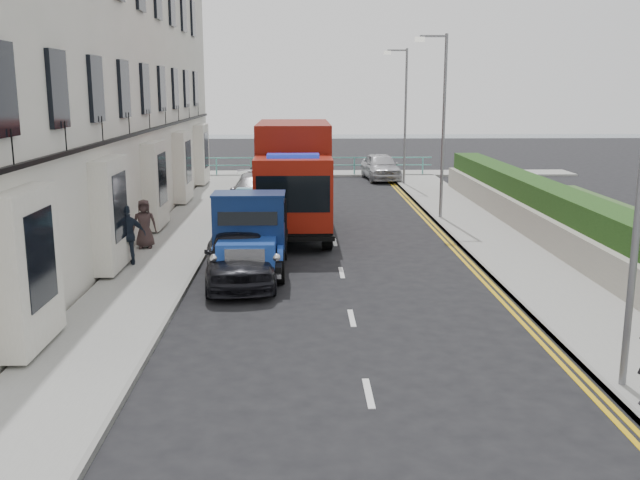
{
  "coord_description": "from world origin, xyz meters",
  "views": [
    {
      "loc": [
        -1.12,
        -13.13,
        5.02
      ],
      "look_at": [
        -0.66,
        3.82,
        1.4
      ],
      "focal_mm": 40.0,
      "sensor_mm": 36.0,
      "label": 1
    }
  ],
  "objects": [
    {
      "name": "ground",
      "position": [
        0.0,
        0.0,
        0.0
      ],
      "size": [
        120.0,
        120.0,
        0.0
      ],
      "primitive_type": "plane",
      "color": "black",
      "rests_on": "ground"
    },
    {
      "name": "pavement_west",
      "position": [
        -5.2,
        9.0,
        0.06
      ],
      "size": [
        2.4,
        38.0,
        0.12
      ],
      "primitive_type": "cube",
      "color": "gray",
      "rests_on": "ground"
    },
    {
      "name": "pavement_east",
      "position": [
        5.3,
        9.0,
        0.06
      ],
      "size": [
        2.6,
        38.0,
        0.12
      ],
      "primitive_type": "cube",
      "color": "gray",
      "rests_on": "ground"
    },
    {
      "name": "promenade",
      "position": [
        0.0,
        29.0,
        0.06
      ],
      "size": [
        30.0,
        2.5,
        0.12
      ],
      "primitive_type": "cube",
      "color": "gray",
      "rests_on": "ground"
    },
    {
      "name": "sea_plane",
      "position": [
        0.0,
        60.0,
        0.0
      ],
      "size": [
        120.0,
        120.0,
        0.0
      ],
      "primitive_type": "plane",
      "color": "slate",
      "rests_on": "ground"
    },
    {
      "name": "terrace_west",
      "position": [
        -9.47,
        13.0,
        7.17
      ],
      "size": [
        6.31,
        30.2,
        14.25
      ],
      "color": "silver",
      "rests_on": "ground"
    },
    {
      "name": "garden_east",
      "position": [
        7.21,
        9.0,
        0.9
      ],
      "size": [
        1.45,
        28.0,
        1.75
      ],
      "color": "#B2AD9E",
      "rests_on": "ground"
    },
    {
      "name": "seafront_railing",
      "position": [
        0.0,
        28.2,
        0.58
      ],
      "size": [
        13.0,
        0.08,
        1.11
      ],
      "color": "#59B2A5",
      "rests_on": "ground"
    },
    {
      "name": "lamp_near",
      "position": [
        4.18,
        -2.0,
        4.0
      ],
      "size": [
        1.23,
        0.18,
        7.0
      ],
      "color": "slate",
      "rests_on": "ground"
    },
    {
      "name": "lamp_mid",
      "position": [
        4.18,
        14.0,
        4.0
      ],
      "size": [
        1.23,
        0.18,
        7.0
      ],
      "color": "slate",
      "rests_on": "ground"
    },
    {
      "name": "lamp_far",
      "position": [
        4.18,
        24.0,
        4.0
      ],
      "size": [
        1.23,
        0.18,
        7.0
      ],
      "color": "slate",
      "rests_on": "ground"
    },
    {
      "name": "bedford_lorry",
      "position": [
        -2.5,
        5.74,
        1.05
      ],
      "size": [
        1.97,
        4.83,
        2.27
      ],
      "rotation": [
        0.0,
        0.0,
        -0.0
      ],
      "color": "black",
      "rests_on": "ground"
    },
    {
      "name": "red_lorry",
      "position": [
        -1.37,
        11.86,
        2.04
      ],
      "size": [
        2.54,
        7.32,
        3.83
      ],
      "rotation": [
        0.0,
        0.0,
        0.0
      ],
      "color": "black",
      "rests_on": "ground"
    },
    {
      "name": "parked_car_front",
      "position": [
        -2.76,
        5.1,
        0.74
      ],
      "size": [
        2.23,
        4.54,
        1.49
      ],
      "primitive_type": "imported",
      "rotation": [
        0.0,
        0.0,
        0.11
      ],
      "color": "black",
      "rests_on": "ground"
    },
    {
      "name": "parked_car_mid",
      "position": [
        -2.6,
        11.35,
        0.78
      ],
      "size": [
        1.9,
        4.82,
        1.56
      ],
      "primitive_type": "imported",
      "rotation": [
        0.0,
        0.0,
        -0.05
      ],
      "color": "#64B9D8",
      "rests_on": "ground"
    },
    {
      "name": "parked_car_rear",
      "position": [
        -2.86,
        15.69,
        0.79
      ],
      "size": [
        2.48,
        5.55,
        1.58
      ],
      "primitive_type": "imported",
      "rotation": [
        0.0,
        0.0,
        0.05
      ],
      "color": "#A3A2A7",
      "rests_on": "ground"
    },
    {
      "name": "seafront_car_left",
      "position": [
        -2.44,
        26.03,
        0.64
      ],
      "size": [
        3.13,
        4.99,
        1.29
      ],
      "primitive_type": "imported",
      "rotation": [
        0.0,
        0.0,
        2.91
      ],
      "color": "black",
      "rests_on": "ground"
    },
    {
      "name": "seafront_car_right",
      "position": [
        3.35,
        26.5,
        0.74
      ],
      "size": [
        2.12,
        4.48,
        1.48
      ],
      "primitive_type": "imported",
      "rotation": [
        0.0,
        0.0,
        0.09
      ],
      "color": "#B7B6BB",
      "rests_on": "ground"
    },
    {
      "name": "pedestrian_west_near",
      "position": [
        -6.0,
        6.62,
        0.97
      ],
      "size": [
        1.08,
        0.69,
        1.71
      ],
      "primitive_type": "imported",
      "rotation": [
        0.0,
        0.0,
        3.44
      ],
      "color": "#1C2533",
      "rests_on": "pavement_west"
    },
    {
      "name": "pedestrian_west_far",
      "position": [
        -6.0,
        8.79,
        0.88
      ],
      "size": [
        0.81,
        0.58,
        1.53
      ],
      "primitive_type": "imported",
      "rotation": [
        0.0,
        0.0,
        0.14
      ],
      "color": "#372827",
      "rests_on": "pavement_west"
    }
  ]
}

